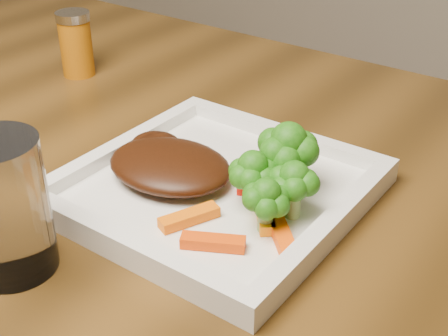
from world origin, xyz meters
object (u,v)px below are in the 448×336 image
Objects in this scene: plate at (216,192)px; drinking_glass at (3,207)px; dining_table at (43,332)px; steak at (170,166)px; spice_shaker at (76,44)px.

plate is 0.21m from drinking_glass.
steak is at bearing -0.48° from dining_table.
dining_table is 17.39× the size of spice_shaker.
dining_table is 0.54m from drinking_glass.
spice_shaker is 0.43m from drinking_glass.
dining_table is 0.49m from steak.
drinking_glass reaches higher than steak.
steak is 1.43× the size of spice_shaker.
plate is at bearing 68.24° from drinking_glass.
drinking_glass is (0.28, -0.33, 0.01)m from spice_shaker.
spice_shaker is at bearing 130.13° from drinking_glass.
dining_table is 12.13× the size of steak.
plate is 2.25× the size of drinking_glass.
spice_shaker is (-0.31, 0.16, 0.02)m from steak.
dining_table is 5.93× the size of plate.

